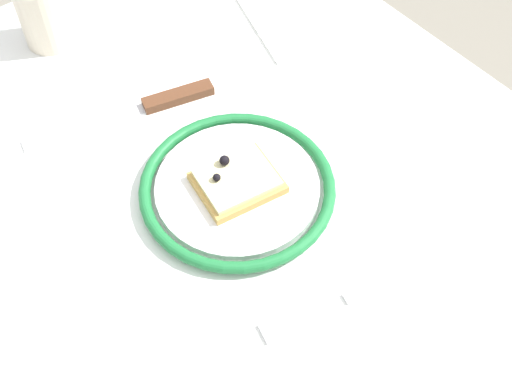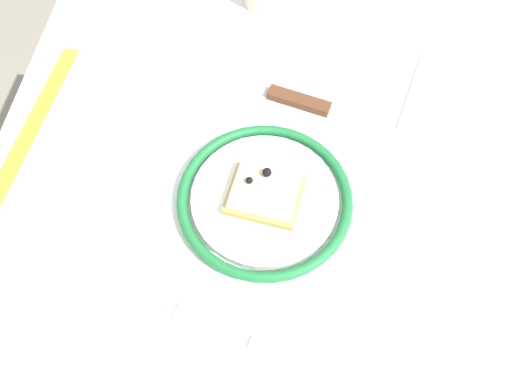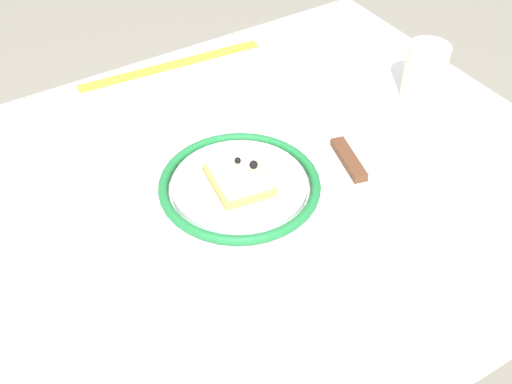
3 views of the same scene
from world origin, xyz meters
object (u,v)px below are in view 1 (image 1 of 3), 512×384
(knife, at_px, (153,105))
(dining_table, at_px, (258,264))
(pizza_slice_near, at_px, (239,180))
(cup, at_px, (44,13))
(plate, at_px, (240,186))
(napkin, at_px, (302,18))
(fork, at_px, (351,297))

(knife, bearing_deg, dining_table, -179.64)
(pizza_slice_near, xyz_separation_m, cup, (0.36, 0.04, 0.02))
(dining_table, bearing_deg, plate, -5.96)
(napkin, bearing_deg, plate, 126.45)
(plate, height_order, fork, plate)
(dining_table, xyz_separation_m, fork, (-0.14, -0.01, 0.11))
(plate, relative_size, pizza_slice_near, 2.22)
(dining_table, relative_size, knife, 4.27)
(knife, xyz_separation_m, fork, (-0.34, -0.01, -0.00))
(knife, distance_m, cup, 0.20)
(napkin, bearing_deg, fork, 145.83)
(dining_table, distance_m, napkin, 0.35)
(fork, xyz_separation_m, cup, (0.53, 0.05, 0.04))
(pizza_slice_near, xyz_separation_m, knife, (0.17, 0.00, -0.02))
(plate, distance_m, napkin, 0.31)
(dining_table, height_order, fork, fork)
(knife, bearing_deg, plate, -178.27)
(knife, bearing_deg, fork, -178.17)
(fork, height_order, napkin, same)
(pizza_slice_near, relative_size, cup, 1.09)
(pizza_slice_near, height_order, knife, pizza_slice_near)
(knife, relative_size, cup, 2.63)
(pizza_slice_near, distance_m, napkin, 0.31)
(dining_table, bearing_deg, cup, 5.79)
(knife, distance_m, fork, 0.34)
(dining_table, relative_size, plate, 4.62)
(fork, relative_size, cup, 2.21)
(dining_table, distance_m, fork, 0.18)
(fork, xyz_separation_m, napkin, (0.36, -0.24, 0.00))
(pizza_slice_near, xyz_separation_m, napkin, (0.18, -0.25, -0.02))
(plate, distance_m, pizza_slice_near, 0.01)
(dining_table, xyz_separation_m, cup, (0.40, 0.04, 0.15))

